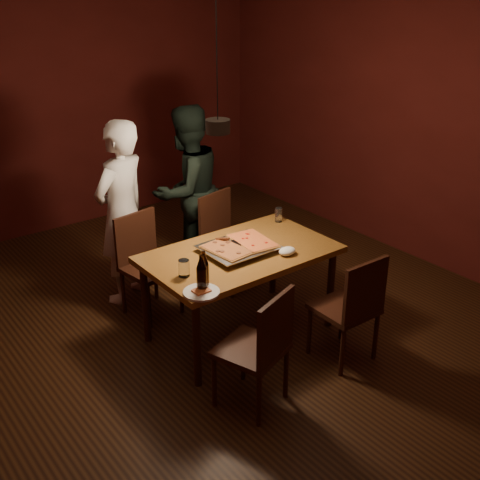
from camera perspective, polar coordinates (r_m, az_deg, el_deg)
room_shell at (r=4.52m, az=-2.05°, el=6.40°), size 6.00×6.00×6.00m
dining_table at (r=4.78m, az=0.00°, el=-1.90°), size 1.50×0.90×0.75m
chair_far_left at (r=5.25m, az=-9.08°, el=-1.40°), size 0.48×0.48×0.49m
chair_far_right at (r=5.66m, az=-1.59°, el=0.86°), size 0.50×0.50×0.49m
chair_near_left at (r=4.04m, az=2.06°, el=-9.50°), size 0.53×0.53×0.49m
chair_near_right at (r=4.57m, az=10.70°, el=-5.68°), size 0.43×0.43×0.49m
pizza_tray at (r=4.74m, az=-0.17°, el=-0.84°), size 0.56×0.46×0.05m
pizza_meat at (r=4.65m, az=-1.28°, el=-0.90°), size 0.28×0.41×0.02m
pizza_cheese at (r=4.80m, az=1.21°, el=-0.07°), size 0.30×0.44×0.02m
spatula at (r=4.75m, az=-0.37°, el=-0.29°), size 0.19×0.25×0.04m
beer_bottle_a at (r=4.13m, az=-3.66°, el=-3.17°), size 0.07×0.07×0.27m
beer_bottle_b at (r=4.19m, az=-3.46°, el=-2.75°), size 0.07×0.07×0.27m
water_glass_left at (r=4.36m, az=-5.34°, el=-2.68°), size 0.08×0.08×0.13m
water_glass_right at (r=5.30m, az=3.67°, el=2.39°), size 0.06×0.06×0.13m
plate_slice at (r=4.15m, az=-3.68°, el=-4.95°), size 0.25×0.25×0.03m
napkin at (r=4.70m, az=4.50°, el=-1.06°), size 0.14×0.11×0.06m
diner_white at (r=5.38m, az=-11.12°, el=2.50°), size 0.71×0.60×1.66m
diner_dark at (r=5.87m, az=-5.01°, el=4.69°), size 0.91×0.77×1.65m
pendant_lamp at (r=4.42m, az=-2.12°, el=10.85°), size 0.18×0.18×1.10m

